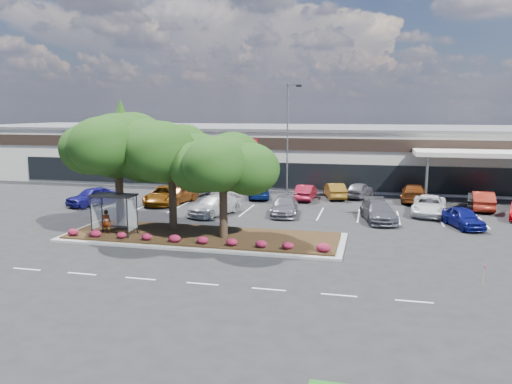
% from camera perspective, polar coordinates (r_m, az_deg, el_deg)
% --- Properties ---
extents(ground, '(160.00, 160.00, 0.00)m').
position_cam_1_polar(ground, '(27.98, -4.95, -7.59)').
color(ground, black).
rests_on(ground, ground).
extents(retail_store, '(80.40, 25.20, 6.25)m').
position_cam_1_polar(retail_store, '(60.11, 5.25, 4.54)').
color(retail_store, beige).
rests_on(retail_store, ground).
extents(landscape_island, '(18.00, 6.00, 0.26)m').
position_cam_1_polar(landscape_island, '(32.22, -6.11, -5.11)').
color(landscape_island, gray).
rests_on(landscape_island, ground).
extents(lane_markings, '(33.12, 20.06, 0.01)m').
position_cam_1_polar(lane_markings, '(37.73, -0.19, -3.10)').
color(lane_markings, silver).
rests_on(lane_markings, ground).
extents(shrub_row, '(17.00, 0.80, 0.50)m').
position_cam_1_polar(shrub_row, '(30.21, -7.45, -5.35)').
color(shrub_row, maroon).
rests_on(shrub_row, landscape_island).
extents(bus_shelter, '(2.75, 1.55, 2.59)m').
position_cam_1_polar(bus_shelter, '(33.05, -15.82, -1.17)').
color(bus_shelter, black).
rests_on(bus_shelter, landscape_island).
extents(island_tree_west, '(7.20, 7.20, 7.89)m').
position_cam_1_polar(island_tree_west, '(34.36, -15.44, 2.44)').
color(island_tree_west, '#193C13').
rests_on(island_tree_west, landscape_island).
extents(island_tree_mid, '(6.60, 6.60, 7.32)m').
position_cam_1_polar(island_tree_mid, '(33.50, -9.58, 1.98)').
color(island_tree_mid, '#193C13').
rests_on(island_tree_mid, landscape_island).
extents(island_tree_east, '(5.80, 5.80, 6.50)m').
position_cam_1_polar(island_tree_east, '(30.80, -3.77, 0.69)').
color(island_tree_east, '#193C13').
rests_on(island_tree_east, landscape_island).
extents(conifer_north_west, '(4.40, 4.40, 10.00)m').
position_cam_1_polar(conifer_north_west, '(81.16, -15.10, 6.80)').
color(conifer_north_west, '#193C13').
rests_on(conifer_north_west, ground).
extents(person_waiting, '(0.64, 0.49, 1.56)m').
position_cam_1_polar(person_waiting, '(33.54, -16.72, -3.27)').
color(person_waiting, '#594C47').
rests_on(person_waiting, landscape_island).
extents(light_pole, '(1.43, 0.50, 10.41)m').
position_cam_1_polar(light_pole, '(43.84, 3.73, 4.73)').
color(light_pole, gray).
rests_on(light_pole, ground).
extents(survey_stake, '(0.08, 0.14, 0.96)m').
position_cam_1_polar(survey_stake, '(26.07, 24.63, -8.28)').
color(survey_stake, tan).
rests_on(survey_stake, ground).
extents(car_0, '(3.51, 4.98, 1.57)m').
position_cam_1_polar(car_0, '(45.36, -18.20, -0.46)').
color(car_0, navy).
rests_on(car_0, ground).
extents(car_1, '(3.23, 5.79, 1.53)m').
position_cam_1_polar(car_1, '(44.43, -10.51, -0.37)').
color(car_1, '#693808').
rests_on(car_1, ground).
extents(car_2, '(2.75, 4.71, 1.50)m').
position_cam_1_polar(car_2, '(44.79, -8.81, -0.26)').
color(car_2, brown).
rests_on(car_2, ground).
extents(car_3, '(3.89, 5.59, 1.50)m').
position_cam_1_polar(car_3, '(39.32, -4.73, -1.52)').
color(car_3, silver).
rests_on(car_3, ground).
extents(car_4, '(2.45, 5.05, 1.42)m').
position_cam_1_polar(car_4, '(39.20, 3.29, -1.60)').
color(car_4, slate).
rests_on(car_4, ground).
extents(car_5, '(3.11, 5.48, 1.50)m').
position_cam_1_polar(car_5, '(37.98, 13.81, -2.15)').
color(car_5, '#4E4F55').
rests_on(car_5, ground).
extents(car_6, '(3.15, 5.63, 1.49)m').
position_cam_1_polar(car_6, '(41.43, 19.15, -1.46)').
color(car_6, white).
rests_on(car_6, ground).
extents(car_7, '(2.83, 4.44, 1.41)m').
position_cam_1_polar(car_7, '(37.82, 22.61, -2.72)').
color(car_7, navy).
rests_on(car_7, ground).
extents(car_9, '(3.96, 5.55, 1.40)m').
position_cam_1_polar(car_9, '(50.39, -7.57, 0.77)').
color(car_9, '#184415').
rests_on(car_9, ground).
extents(car_10, '(3.47, 5.67, 1.47)m').
position_cam_1_polar(car_10, '(47.82, -7.49, 0.35)').
color(car_10, '#52525A').
rests_on(car_10, ground).
extents(car_11, '(3.02, 5.13, 1.40)m').
position_cam_1_polar(car_11, '(46.61, 0.32, 0.15)').
color(car_11, navy).
rests_on(car_11, ground).
extents(car_12, '(1.65, 4.36, 1.42)m').
position_cam_1_polar(car_12, '(45.89, 5.72, -0.02)').
color(car_12, maroon).
rests_on(car_12, ground).
extents(car_13, '(2.81, 4.66, 1.48)m').
position_cam_1_polar(car_13, '(47.80, 11.74, 0.24)').
color(car_13, '#5C5B63').
rests_on(car_13, ground).
extents(car_14, '(2.64, 4.66, 1.45)m').
position_cam_1_polar(car_14, '(47.05, 8.97, 0.16)').
color(car_14, brown).
rests_on(car_14, ground).
extents(car_15, '(2.59, 5.57, 1.57)m').
position_cam_1_polar(car_15, '(46.94, 17.59, -0.11)').
color(car_15, '#6A3111').
rests_on(car_15, ground).
extents(car_16, '(2.11, 4.89, 1.57)m').
position_cam_1_polar(car_16, '(45.09, 24.42, -0.89)').
color(car_16, maroon).
rests_on(car_16, ground).
extents(car_17, '(2.24, 4.43, 1.39)m').
position_cam_1_polar(car_17, '(45.34, 23.99, -0.92)').
color(car_17, black).
rests_on(car_17, ground).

